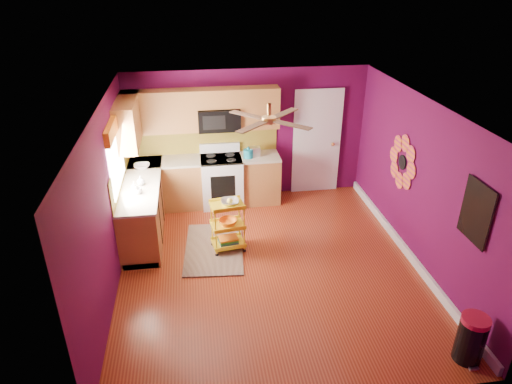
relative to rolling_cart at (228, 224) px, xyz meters
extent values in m
plane|color=maroon|center=(0.57, -0.57, -0.48)|extent=(5.00, 5.00, 0.00)
cube|color=#510939|center=(0.57, 1.93, 0.77)|extent=(4.50, 0.04, 2.50)
cube|color=#510939|center=(0.57, -3.07, 0.77)|extent=(4.50, 0.04, 2.50)
cube|color=#510939|center=(-1.68, -0.57, 0.77)|extent=(0.04, 5.00, 2.50)
cube|color=#510939|center=(2.82, -0.57, 0.77)|extent=(0.04, 5.00, 2.50)
cube|color=silver|center=(0.57, -0.57, 2.02)|extent=(4.50, 5.00, 0.04)
cube|color=white|center=(2.79, -0.57, -0.41)|extent=(0.05, 4.90, 0.14)
cube|color=brown|center=(-1.38, 0.78, -0.03)|extent=(0.60, 2.30, 0.90)
cube|color=brown|center=(-0.28, 1.63, -0.03)|extent=(2.80, 0.60, 0.90)
cube|color=beige|center=(-1.38, 0.78, 0.44)|extent=(0.63, 2.30, 0.04)
cube|color=beige|center=(-0.28, 1.63, 0.44)|extent=(2.80, 0.63, 0.04)
cube|color=black|center=(-1.38, 0.78, -0.43)|extent=(0.54, 2.30, 0.10)
cube|color=black|center=(-0.28, 1.63, -0.43)|extent=(2.80, 0.54, 0.10)
cube|color=white|center=(0.02, 1.60, -0.02)|extent=(0.76, 0.66, 0.92)
cube|color=black|center=(0.02, 1.60, 0.45)|extent=(0.76, 0.62, 0.03)
cube|color=white|center=(0.02, 1.88, 0.56)|extent=(0.76, 0.06, 0.18)
cube|color=black|center=(0.02, 1.28, -0.03)|extent=(0.45, 0.02, 0.55)
cube|color=brown|center=(-1.02, 1.77, 1.35)|extent=(1.32, 0.33, 0.75)
cube|color=brown|center=(0.76, 1.77, 1.35)|extent=(0.72, 0.33, 0.75)
cube|color=brown|center=(0.02, 1.77, 1.55)|extent=(0.76, 0.33, 0.34)
cube|color=brown|center=(-1.51, 1.28, 1.35)|extent=(0.33, 1.30, 0.75)
cube|color=black|center=(0.02, 1.73, 1.17)|extent=(0.76, 0.38, 0.40)
cube|color=brown|center=(-0.28, 1.92, 0.72)|extent=(2.80, 0.01, 0.51)
cube|color=brown|center=(-1.67, 0.78, 0.72)|extent=(0.01, 2.30, 0.51)
cube|color=white|center=(-1.66, 0.48, 1.07)|extent=(0.03, 1.20, 1.00)
cube|color=orange|center=(-1.63, 0.48, 1.54)|extent=(0.08, 1.35, 0.22)
cube|color=white|center=(1.92, 1.91, 0.55)|extent=(0.85, 0.04, 2.05)
cube|color=white|center=(1.92, 1.89, 0.55)|extent=(0.95, 0.02, 2.15)
sphere|color=#BF8C3F|center=(2.24, 1.85, 0.52)|extent=(0.07, 0.07, 0.07)
cylinder|color=black|center=(2.80, 0.03, 0.87)|extent=(0.01, 0.24, 0.24)
cube|color=teal|center=(2.80, -1.97, 1.07)|extent=(0.03, 0.52, 0.72)
cube|color=black|center=(2.79, -1.97, 1.07)|extent=(0.01, 0.56, 0.76)
cylinder|color=#BF8C3F|center=(0.57, -0.37, 1.94)|extent=(0.06, 0.06, 0.16)
cylinder|color=#BF8C3F|center=(0.57, -0.37, 1.80)|extent=(0.20, 0.20, 0.08)
cube|color=#4C2D19|center=(0.84, -0.10, 1.80)|extent=(0.47, 0.47, 0.01)
cube|color=#4C2D19|center=(0.30, -0.10, 1.80)|extent=(0.47, 0.47, 0.01)
cube|color=#4C2D19|center=(0.30, -0.63, 1.80)|extent=(0.47, 0.47, 0.01)
cube|color=#4C2D19|center=(0.84, -0.63, 1.80)|extent=(0.47, 0.47, 0.01)
cube|color=black|center=(-0.24, 0.03, -0.46)|extent=(1.05, 1.58, 0.02)
cylinder|color=yellow|center=(-0.21, -0.19, -0.04)|extent=(0.02, 0.02, 0.79)
cylinder|color=yellow|center=(0.24, -0.12, -0.04)|extent=(0.02, 0.02, 0.79)
cylinder|color=yellow|center=(-0.26, 0.12, -0.04)|extent=(0.02, 0.02, 0.79)
cylinder|color=yellow|center=(0.20, 0.19, -0.04)|extent=(0.02, 0.02, 0.79)
sphere|color=black|center=(-0.21, -0.19, -0.45)|extent=(0.06, 0.06, 0.06)
sphere|color=black|center=(0.24, -0.12, -0.45)|extent=(0.06, 0.06, 0.06)
sphere|color=black|center=(-0.26, 0.12, -0.45)|extent=(0.06, 0.06, 0.06)
sphere|color=black|center=(0.20, 0.19, -0.45)|extent=(0.06, 0.06, 0.06)
cube|color=yellow|center=(-0.01, 0.00, 0.33)|extent=(0.56, 0.44, 0.03)
cube|color=yellow|center=(-0.01, 0.00, -0.03)|extent=(0.56, 0.44, 0.03)
cube|color=yellow|center=(-0.01, 0.00, -0.36)|extent=(0.56, 0.44, 0.03)
imported|color=beige|center=(0.04, 0.01, 0.38)|extent=(0.32, 0.32, 0.07)
sphere|color=yellow|center=(0.04, 0.01, 0.40)|extent=(0.09, 0.09, 0.09)
imported|color=orange|center=(-0.01, 0.00, 0.03)|extent=(0.33, 0.33, 0.09)
cube|color=navy|center=(-0.01, 0.00, -0.33)|extent=(0.33, 0.26, 0.04)
cube|color=#267233|center=(-0.01, 0.00, -0.30)|extent=(0.33, 0.26, 0.03)
cube|color=orange|center=(-0.01, 0.00, -0.27)|extent=(0.33, 0.26, 0.03)
cylinder|color=black|center=(2.56, -2.71, -0.20)|extent=(0.33, 0.33, 0.55)
cylinder|color=#AE1835|center=(2.56, -2.71, 0.11)|extent=(0.32, 0.32, 0.06)
cube|color=beige|center=(2.56, -2.87, -0.46)|extent=(0.11, 0.06, 0.03)
cylinder|color=teal|center=(0.53, 1.56, 0.54)|extent=(0.18, 0.18, 0.16)
sphere|color=teal|center=(0.53, 1.56, 0.64)|extent=(0.06, 0.06, 0.06)
cube|color=beige|center=(0.65, 1.62, 0.55)|extent=(0.22, 0.15, 0.18)
imported|color=#EA3F72|center=(-1.43, 0.39, 0.56)|extent=(0.08, 0.08, 0.18)
imported|color=white|center=(-1.35, 0.65, 0.55)|extent=(0.13, 0.13, 0.16)
imported|color=white|center=(-1.39, 1.36, 0.50)|extent=(0.27, 0.27, 0.07)
imported|color=white|center=(-1.37, 0.34, 0.51)|extent=(0.12, 0.12, 0.10)
camera|label=1|loc=(-0.46, -6.24, 3.71)|focal=32.00mm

